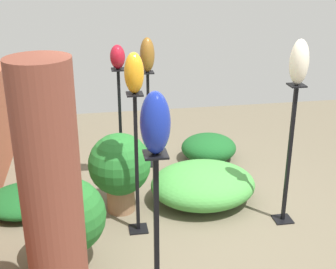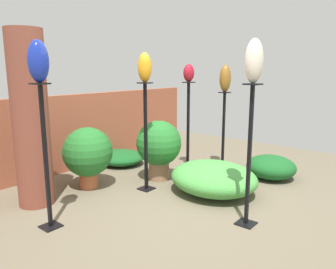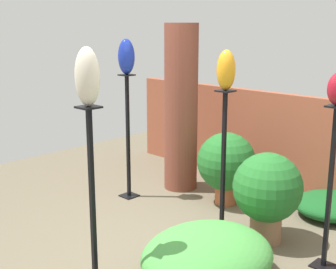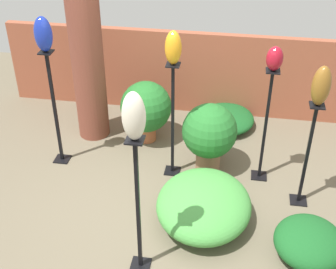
# 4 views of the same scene
# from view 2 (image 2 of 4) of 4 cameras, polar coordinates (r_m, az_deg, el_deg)

# --- Properties ---
(ground_plane) EXTENTS (8.00, 8.00, 0.00)m
(ground_plane) POSITION_cam_2_polar(r_m,az_deg,el_deg) (4.39, 2.45, -11.69)
(ground_plane) COLOR #6B604C
(brick_wall_back) EXTENTS (5.60, 0.12, 1.29)m
(brick_wall_back) POSITION_cam_2_polar(r_m,az_deg,el_deg) (5.86, -16.06, 0.39)
(brick_wall_back) COLOR #9E5138
(brick_wall_back) RESTS_ON ground
(brick_pillar) EXTENTS (0.44, 0.44, 2.19)m
(brick_pillar) POSITION_cam_2_polar(r_m,az_deg,el_deg) (4.38, -22.80, 2.33)
(brick_pillar) COLOR brown
(brick_pillar) RESTS_ON ground
(pedestal_ruby) EXTENTS (0.20, 0.20, 1.51)m
(pedestal_ruby) POSITION_cam_2_polar(r_m,az_deg,el_deg) (5.53, 3.51, 0.74)
(pedestal_ruby) COLOR black
(pedestal_ruby) RESTS_ON ground
(pedestal_amber) EXTENTS (0.20, 0.20, 1.54)m
(pedestal_amber) POSITION_cam_2_polar(r_m,az_deg,el_deg) (4.63, -3.90, -1.18)
(pedestal_amber) COLOR black
(pedestal_amber) RESTS_ON ground
(pedestal_ivory) EXTENTS (0.20, 0.20, 1.57)m
(pedestal_ivory) POSITION_cam_2_polar(r_m,az_deg,el_deg) (3.66, 13.92, -4.62)
(pedestal_ivory) COLOR black
(pedestal_ivory) RESTS_ON ground
(pedestal_cobalt) EXTENTS (0.20, 0.20, 1.58)m
(pedestal_cobalt) POSITION_cam_2_polar(r_m,az_deg,el_deg) (3.72, -20.47, -4.69)
(pedestal_cobalt) COLOR black
(pedestal_cobalt) RESTS_ON ground
(pedestal_bronze) EXTENTS (0.20, 0.20, 1.34)m
(pedestal_bronze) POSITION_cam_2_polar(r_m,az_deg,el_deg) (5.71, 9.61, 0.09)
(pedestal_bronze) COLOR black
(pedestal_bronze) RESTS_ON ground
(art_vase_ruby) EXTENTS (0.19, 0.18, 0.28)m
(art_vase_ruby) POSITION_cam_2_polar(r_m,az_deg,el_deg) (5.43, 3.64, 10.64)
(art_vase_ruby) COLOR maroon
(art_vase_ruby) RESTS_ON pedestal_ruby
(art_vase_amber) EXTENTS (0.19, 0.19, 0.40)m
(art_vase_amber) POSITION_cam_2_polar(r_m,az_deg,el_deg) (4.52, -4.08, 11.58)
(art_vase_amber) COLOR orange
(art_vase_amber) RESTS_ON pedestal_amber
(art_vase_ivory) EXTENTS (0.20, 0.19, 0.45)m
(art_vase_ivory) POSITION_cam_2_polar(r_m,az_deg,el_deg) (3.53, 14.76, 12.28)
(art_vase_ivory) COLOR beige
(art_vase_ivory) RESTS_ON pedestal_ivory
(art_vase_cobalt) EXTENTS (0.21, 0.20, 0.43)m
(art_vase_cobalt) POSITION_cam_2_polar(r_m,az_deg,el_deg) (3.59, -21.66, 11.78)
(art_vase_cobalt) COLOR #192D9E
(art_vase_cobalt) RESTS_ON pedestal_cobalt
(art_vase_bronze) EXTENTS (0.20, 0.19, 0.45)m
(art_vase_bronze) POSITION_cam_2_polar(r_m,az_deg,el_deg) (5.61, 9.94, 9.59)
(art_vase_bronze) COLOR brown
(art_vase_bronze) RESTS_ON pedestal_bronze
(potted_plant_front_left) EXTENTS (0.72, 0.72, 0.90)m
(potted_plant_front_left) POSITION_cam_2_polar(r_m,az_deg,el_deg) (4.87, -13.81, -3.16)
(potted_plant_front_left) COLOR #B25B38
(potted_plant_front_left) RESTS_ON ground
(potted_plant_mid_right) EXTENTS (0.70, 0.70, 0.94)m
(potted_plant_mid_right) POSITION_cam_2_polar(r_m,az_deg,el_deg) (5.08, -1.62, -1.89)
(potted_plant_mid_right) COLOR #936B4C
(potted_plant_mid_right) RESTS_ON ground
(foliage_bed_east) EXTENTS (1.07, 1.25, 0.44)m
(foliage_bed_east) POSITION_cam_2_polar(r_m,az_deg,el_deg) (4.65, 7.92, -7.52)
(foliage_bed_east) COLOR #479942
(foliage_bed_east) RESTS_ON ground
(foliage_bed_west) EXTENTS (0.73, 0.78, 0.37)m
(foliage_bed_west) POSITION_cam_2_polar(r_m,az_deg,el_deg) (5.48, 17.48, -5.42)
(foliage_bed_west) COLOR #195923
(foliage_bed_west) RESTS_ON ground
(foliage_bed_center) EXTENTS (0.81, 0.88, 0.25)m
(foliage_bed_center) POSITION_cam_2_polar(r_m,az_deg,el_deg) (6.07, -8.29, -3.95)
(foliage_bed_center) COLOR #195923
(foliage_bed_center) RESTS_ON ground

